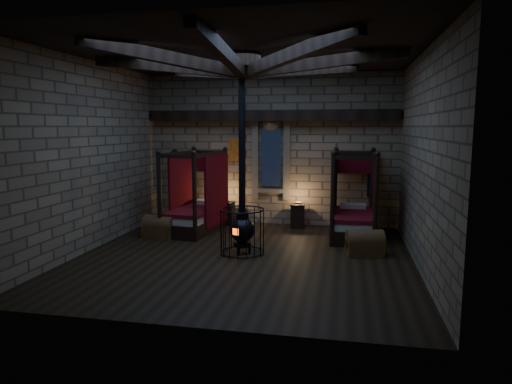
% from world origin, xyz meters
% --- Properties ---
extents(room, '(7.02, 7.02, 4.29)m').
position_xyz_m(room, '(-0.00, 0.09, 3.74)').
color(room, black).
rests_on(room, ground).
extents(bed_left, '(1.32, 2.13, 2.10)m').
position_xyz_m(bed_left, '(-1.77, 2.14, 0.52)').
color(bed_left, black).
rests_on(bed_left, ground).
extents(bed_right, '(1.08, 2.03, 2.11)m').
position_xyz_m(bed_right, '(2.28, 2.28, 0.52)').
color(bed_right, black).
rests_on(bed_right, ground).
extents(trunk_left, '(0.85, 0.62, 0.57)m').
position_xyz_m(trunk_left, '(-2.44, 1.28, 0.25)').
color(trunk_left, brown).
rests_on(trunk_left, ground).
extents(trunk_right, '(0.85, 0.63, 0.56)m').
position_xyz_m(trunk_right, '(2.52, 0.67, 0.25)').
color(trunk_right, brown).
rests_on(trunk_right, ground).
extents(nightstand_left, '(0.44, 0.43, 0.80)m').
position_xyz_m(nightstand_left, '(-1.20, 3.08, 0.34)').
color(nightstand_left, black).
rests_on(nightstand_left, ground).
extents(nightstand_right, '(0.43, 0.41, 0.71)m').
position_xyz_m(nightstand_right, '(0.81, 3.08, 0.33)').
color(nightstand_right, black).
rests_on(nightstand_right, ground).
extents(stove, '(0.97, 0.97, 4.05)m').
position_xyz_m(stove, '(-0.09, 0.25, 0.61)').
color(stove, black).
rests_on(stove, ground).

